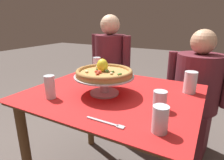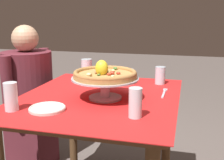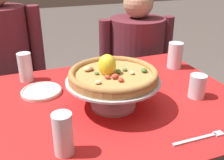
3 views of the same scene
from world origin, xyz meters
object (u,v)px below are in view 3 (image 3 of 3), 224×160
Objects in this scene: diner_right at (136,69)px; pizza at (113,74)px; side_plate at (42,91)px; pizza_stand at (113,88)px; water_glass_back_left at (25,69)px; water_glass_back_right at (175,57)px; diner_left at (8,81)px; water_glass_side_right at (197,87)px; water_glass_front_left at (63,136)px; dinner_fork at (202,138)px.

pizza is at bearing -121.95° from diner_right.
pizza_stand is at bearing -40.72° from side_plate.
water_glass_back_left is 0.76m from water_glass_back_right.
pizza is 0.49m from water_glass_back_left.
diner_left is (-0.40, 0.79, -0.30)m from pizza.
water_glass_side_right is at bearing -97.90° from diner_right.
water_glass_front_left is at bearing -126.28° from diner_right.
water_glass_front_left and water_glass_back_right have the same top height.
dinner_fork is (-0.16, -0.25, -0.04)m from water_glass_side_right.
side_plate is at bearing 130.72° from dinner_fork.
water_glass_back_left is at bearing 126.03° from dinner_fork.
dinner_fork is 1.11m from diner_right.
side_plate is (-0.25, 0.22, -0.07)m from pizza_stand.
pizza reaches higher than water_glass_back_right.
water_glass_back_left reaches higher than water_glass_back_right.
water_glass_back_left is at bearing 95.93° from water_glass_front_left.
dinner_fork is at bearing -53.97° from water_glass_back_left.
water_glass_side_right is 0.09× the size of diner_right.
dinner_fork is (0.49, -0.68, -0.06)m from water_glass_back_left.
water_glass_front_left is at bearing -145.48° from water_glass_back_right.
side_plate is at bearing 156.09° from water_glass_side_right.
pizza_stand is 3.65× the size of water_glass_side_right.
diner_right is at bearing 88.56° from water_glass_back_right.
diner_left is 1.11× the size of diner_right.
diner_right is (0.47, 0.75, -0.34)m from pizza.
diner_left is at bearing 148.79° from water_glass_back_right.
water_glass_back_right is (0.76, -0.11, -0.00)m from water_glass_back_left.
water_glass_back_left is 0.78× the size of side_plate.
side_plate is at bearing 139.24° from pizza.
water_glass_side_right is 1.15m from diner_left.
side_plate reaches higher than dinner_fork.
side_plate is 0.92× the size of dinner_fork.
water_glass_back_right is 0.71× the size of dinner_fork.
pizza_stand is 1.90× the size of dinner_fork.
water_glass_side_right is 0.62m from water_glass_front_left.
diner_right is at bearing 58.05° from pizza.
diner_left is (-0.10, 0.41, -0.22)m from water_glass_back_left.
pizza_stand is at bearing -149.44° from water_glass_back_right.
water_glass_front_left reaches higher than side_plate.
water_glass_back_left is 0.59m from water_glass_front_left.
water_glass_back_right is (0.46, 0.27, -0.08)m from pizza.
water_glass_back_right reaches higher than water_glass_side_right.
water_glass_back_right is at bearing 72.80° from water_glass_side_right.
water_glass_front_left is 1.04m from diner_left.
water_glass_back_left is 0.12× the size of diner_right.
water_glass_back_left is 0.48m from diner_left.
water_glass_back_left is at bearing -76.13° from diner_left.
diner_right reaches higher than water_glass_side_right.
diner_right is (0.77, 0.38, -0.26)m from water_glass_back_left.
diner_right reaches higher than pizza.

